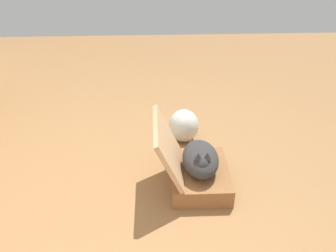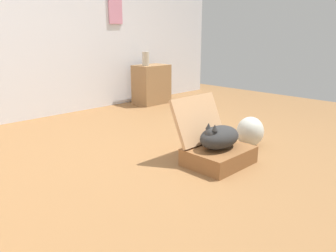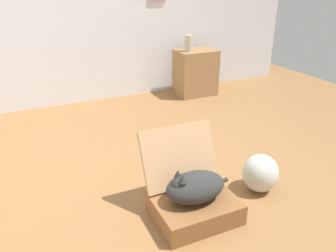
% 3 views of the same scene
% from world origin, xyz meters
% --- Properties ---
extents(ground_plane, '(7.68, 7.68, 0.00)m').
position_xyz_m(ground_plane, '(0.00, 0.00, 0.00)').
color(ground_plane, olive).
rests_on(ground_plane, ground).
extents(suitcase_base, '(0.57, 0.46, 0.15)m').
position_xyz_m(suitcase_base, '(0.17, -0.59, 0.08)').
color(suitcase_base, brown).
rests_on(suitcase_base, ground).
extents(suitcase_lid, '(0.57, 0.22, 0.43)m').
position_xyz_m(suitcase_lid, '(0.17, -0.34, 0.37)').
color(suitcase_lid, tan).
rests_on(suitcase_lid, suitcase_base).
extents(cat, '(0.51, 0.28, 0.25)m').
position_xyz_m(cat, '(0.16, -0.59, 0.26)').
color(cat, '#2D2D2D').
rests_on(cat, suitcase_base).
extents(plastic_bag_white, '(0.29, 0.28, 0.31)m').
position_xyz_m(plastic_bag_white, '(0.81, -0.51, 0.16)').
color(plastic_bag_white, silver).
rests_on(plastic_bag_white, ground).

